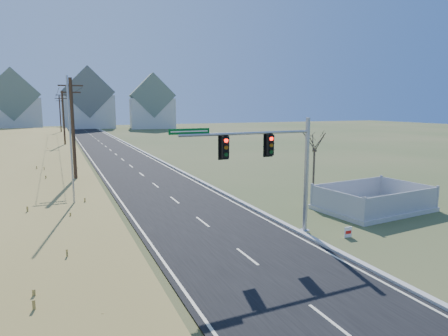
{
  "coord_description": "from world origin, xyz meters",
  "views": [
    {
      "loc": [
        -7.8,
        -17.65,
        6.92
      ],
      "look_at": [
        0.95,
        2.97,
        3.4
      ],
      "focal_mm": 32.0,
      "sensor_mm": 36.0,
      "label": 1
    }
  ],
  "objects_px": {
    "open_sign": "(348,232)",
    "flagpole": "(72,167)",
    "fence_enclosure": "(373,205)",
    "bare_tree": "(315,140)",
    "traffic_signal_mast": "(278,164)"
  },
  "relations": [
    {
      "from": "traffic_signal_mast",
      "to": "flagpole",
      "type": "relative_size",
      "value": 0.92
    },
    {
      "from": "open_sign",
      "to": "bare_tree",
      "type": "distance_m",
      "value": 11.8
    },
    {
      "from": "open_sign",
      "to": "flagpole",
      "type": "relative_size",
      "value": 0.07
    },
    {
      "from": "open_sign",
      "to": "bare_tree",
      "type": "height_order",
      "value": "bare_tree"
    },
    {
      "from": "traffic_signal_mast",
      "to": "flagpole",
      "type": "height_order",
      "value": "flagpole"
    },
    {
      "from": "open_sign",
      "to": "bare_tree",
      "type": "xyz_separation_m",
      "value": [
        4.9,
        10.0,
        3.92
      ]
    },
    {
      "from": "fence_enclosure",
      "to": "bare_tree",
      "type": "bearing_deg",
      "value": 88.57
    },
    {
      "from": "traffic_signal_mast",
      "to": "fence_enclosure",
      "type": "distance_m",
      "value": 9.88
    },
    {
      "from": "traffic_signal_mast",
      "to": "flagpole",
      "type": "bearing_deg",
      "value": 142.78
    },
    {
      "from": "traffic_signal_mast",
      "to": "fence_enclosure",
      "type": "height_order",
      "value": "traffic_signal_mast"
    },
    {
      "from": "traffic_signal_mast",
      "to": "flagpole",
      "type": "xyz_separation_m",
      "value": [
        -9.68,
        6.72,
        -0.53
      ]
    },
    {
      "from": "fence_enclosure",
      "to": "flagpole",
      "type": "height_order",
      "value": "flagpole"
    },
    {
      "from": "bare_tree",
      "to": "fence_enclosure",
      "type": "bearing_deg",
      "value": -85.45
    },
    {
      "from": "traffic_signal_mast",
      "to": "bare_tree",
      "type": "height_order",
      "value": "traffic_signal_mast"
    },
    {
      "from": "traffic_signal_mast",
      "to": "bare_tree",
      "type": "relative_size",
      "value": 1.51
    }
  ]
}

